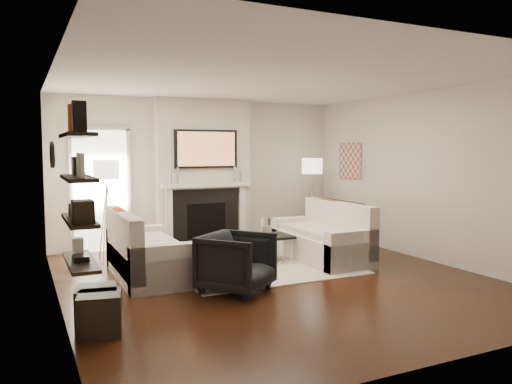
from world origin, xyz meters
name	(u,v)px	position (x,y,z in m)	size (l,w,h in m)	color
room_envelope	(275,181)	(0.00, 0.00, 1.35)	(6.00, 6.00, 6.00)	#33170B
chimney_breast	(203,172)	(0.00, 2.88, 1.35)	(1.80, 0.25, 2.70)	silver
fireplace_surround	(206,217)	(0.00, 2.74, 0.52)	(1.30, 0.02, 1.04)	black
firebox	(206,221)	(0.00, 2.73, 0.45)	(0.75, 0.02, 0.65)	black
mantel_pilaster_l	(169,218)	(-0.72, 2.71, 0.55)	(0.12, 0.08, 1.10)	white
mantel_pilaster_r	(242,213)	(0.72, 2.71, 0.55)	(0.12, 0.08, 1.10)	white
mantel_shelf	(207,185)	(0.00, 2.69, 1.12)	(1.70, 0.18, 0.07)	white
tv_body	(206,149)	(0.00, 2.71, 1.78)	(1.20, 0.06, 0.70)	black
tv_screen	(207,149)	(0.00, 2.68, 1.78)	(1.10, 0.01, 0.62)	#BF723F
candlestick_l_tall	(178,176)	(-0.55, 2.70, 1.30)	(0.04, 0.04, 0.30)	silver
candlestick_l_short	(171,177)	(-0.68, 2.70, 1.27)	(0.04, 0.04, 0.24)	silver
candlestick_r_tall	(234,174)	(0.55, 2.70, 1.30)	(0.04, 0.04, 0.30)	silver
candlestick_r_short	(241,176)	(0.68, 2.70, 1.27)	(0.04, 0.04, 0.24)	silver
hallway_panel	(101,191)	(-1.85, 2.98, 1.05)	(0.90, 0.02, 2.10)	white
door_trim_l	(71,192)	(-2.33, 2.96, 1.05)	(0.06, 0.06, 2.16)	white
door_trim_r	(129,190)	(-1.37, 2.96, 1.05)	(0.06, 0.06, 2.16)	white
door_trim_top	(99,128)	(-1.85, 2.96, 2.13)	(1.02, 0.06, 0.06)	white
rug	(263,268)	(0.13, 0.63, 0.01)	(2.60, 2.00, 0.01)	beige
loveseat_left_base	(148,262)	(-1.55, 0.83, 0.21)	(0.85, 1.80, 0.42)	beige
loveseat_left_back	(123,242)	(-1.88, 0.83, 0.53)	(0.18, 1.80, 0.80)	beige
loveseat_left_arm_n	(164,269)	(-1.55, 0.02, 0.30)	(0.85, 0.18, 0.60)	beige
loveseat_left_arm_s	(136,246)	(-1.55, 1.64, 0.30)	(0.85, 0.18, 0.60)	beige
loveseat_left_cushion	(152,244)	(-1.50, 0.83, 0.47)	(0.63, 1.44, 0.10)	beige
pillow_left_orange	(119,224)	(-1.88, 1.13, 0.73)	(0.10, 0.42, 0.42)	#9E3313
pillow_left_charcoal	(127,231)	(-1.88, 0.53, 0.72)	(0.10, 0.40, 0.40)	black
loveseat_right_base	(321,247)	(1.20, 0.70, 0.21)	(0.85, 1.80, 0.42)	beige
loveseat_right_back	(339,226)	(1.54, 0.70, 0.53)	(0.18, 1.80, 0.80)	beige
loveseat_right_arm_n	(352,251)	(1.20, -0.11, 0.30)	(0.85, 0.18, 0.60)	beige
loveseat_right_arm_s	(296,234)	(1.20, 1.51, 0.30)	(0.85, 0.18, 0.60)	beige
loveseat_right_cushion	(319,231)	(1.15, 0.70, 0.47)	(0.63, 1.44, 0.10)	beige
pillow_right_orange	(329,212)	(1.54, 1.00, 0.73)	(0.10, 0.42, 0.42)	#9E3313
pillow_right_charcoal	(350,217)	(1.54, 0.40, 0.72)	(0.10, 0.40, 0.40)	black
coffee_table	(257,238)	(0.20, 0.97, 0.40)	(1.10, 0.55, 0.04)	black
coffee_leg_nw	(233,257)	(-0.30, 0.75, 0.19)	(0.02, 0.02, 0.38)	silver
coffee_leg_ne	(292,251)	(0.70, 0.75, 0.19)	(0.02, 0.02, 0.38)	silver
coffee_leg_sw	(222,251)	(-0.30, 1.19, 0.19)	(0.02, 0.02, 0.38)	silver
coffee_leg_se	(279,246)	(0.70, 1.19, 0.19)	(0.02, 0.02, 0.38)	silver
hurricane_glass	(266,227)	(0.35, 0.97, 0.56)	(0.16, 0.16, 0.29)	white
hurricane_candle	(266,231)	(0.35, 0.97, 0.50)	(0.11, 0.11, 0.17)	white
copper_bowl	(242,236)	(-0.05, 0.97, 0.45)	(0.27, 0.27, 0.04)	#BF5A1F
armchair	(237,260)	(-0.71, -0.33, 0.40)	(0.78, 0.73, 0.81)	black
lamp_left_post	(107,222)	(-1.85, 2.31, 0.60)	(0.02, 0.02, 1.20)	silver
lamp_left_shade	(106,169)	(-1.85, 2.31, 1.45)	(0.40, 0.40, 0.30)	white
lamp_left_leg_a	(114,221)	(-1.74, 2.31, 0.60)	(0.02, 0.02, 1.25)	silver
lamp_left_leg_b	(103,221)	(-1.91, 2.41, 0.60)	(0.02, 0.02, 1.25)	silver
lamp_left_leg_c	(105,223)	(-1.91, 2.22, 0.60)	(0.02, 0.02, 1.25)	silver
lamp_right_post	(312,209)	(2.05, 2.35, 0.60)	(0.02, 0.02, 1.20)	silver
lamp_right_shade	(312,166)	(2.05, 2.35, 1.45)	(0.40, 0.40, 0.30)	white
lamp_right_leg_a	(317,209)	(2.16, 2.35, 0.60)	(0.02, 0.02, 1.25)	silver
lamp_right_leg_b	(307,209)	(2.00, 2.44, 0.60)	(0.02, 0.02, 1.25)	silver
lamp_right_leg_c	(312,210)	(1.99, 2.25, 0.60)	(0.02, 0.02, 1.25)	silver
console_top	(340,202)	(2.57, 2.16, 0.73)	(0.35, 1.20, 0.04)	black
console_leg_n	(356,225)	(2.57, 1.61, 0.35)	(0.30, 0.04, 0.71)	black
console_leg_s	(324,218)	(2.57, 2.71, 0.35)	(0.30, 0.04, 0.71)	black
wall_art	(350,161)	(2.73, 2.05, 1.55)	(0.03, 0.70, 0.70)	tan
shelf_bottom	(81,262)	(-2.62, -1.00, 0.70)	(0.25, 1.00, 0.04)	black
shelf_lower	(79,220)	(-2.62, -1.00, 1.10)	(0.25, 1.00, 0.04)	black
shelf_upper	(78,178)	(-2.62, -1.00, 1.50)	(0.25, 1.00, 0.04)	black
shelf_top	(77,135)	(-2.62, -1.00, 1.90)	(0.25, 1.00, 0.04)	black
decor_magfile_a	(79,117)	(-2.62, -1.24, 2.06)	(0.12, 0.10, 0.28)	black
decor_magfile_b	(75,119)	(-2.62, -0.87, 2.06)	(0.12, 0.10, 0.28)	#9E3313
decor_frame_a	(81,165)	(-2.62, -1.23, 1.63)	(0.04, 0.30, 0.22)	white
decor_frame_b	(74,166)	(-2.62, -0.69, 1.61)	(0.04, 0.22, 0.18)	black
decor_wine_rack	(83,211)	(-2.62, -1.30, 1.22)	(0.18, 0.25, 0.20)	black
decor_box_small	(76,209)	(-2.62, -0.76, 1.18)	(0.15, 0.12, 0.12)	black
decor_books	(81,258)	(-2.62, -1.03, 0.74)	(0.14, 0.20, 0.05)	black
decor_box_tall	(78,247)	(-2.62, -0.80, 0.81)	(0.10, 0.10, 0.18)	white
clock_rim	(52,155)	(-2.73, 0.90, 1.70)	(0.34, 0.34, 0.04)	black
clock_face	(54,155)	(-2.71, 0.90, 1.70)	(0.29, 0.29, 0.01)	white
ottoman_near	(96,306)	(-2.47, -0.85, 0.20)	(0.40, 0.40, 0.40)	black
ottoman_far	(100,314)	(-2.47, -1.09, 0.20)	(0.40, 0.40, 0.40)	black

